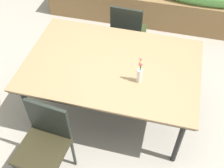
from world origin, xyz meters
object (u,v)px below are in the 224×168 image
Objects in this scene: dining_table at (112,67)px; planter_box at (155,0)px; chair_far_side at (128,31)px; chair_near_left at (45,141)px; flower_vase at (140,73)px.

dining_table is 1.94m from planter_box.
dining_table is 0.52× the size of planter_box.
chair_near_left is (-0.37, -1.75, 0.02)m from chair_far_side.
dining_table is at bearing -108.07° from chair_near_left.
flower_vase is at bearing -70.53° from chair_far_side.
chair_near_left is 3.07× the size of flower_vase.
dining_table is at bearing -96.20° from planter_box.
chair_far_side is (-0.01, 0.87, -0.19)m from dining_table.
flower_vase is at bearing -87.27° from planter_box.
flower_vase is (0.31, -0.17, 0.16)m from dining_table.
flower_vase is at bearing -128.74° from chair_near_left.
chair_far_side is 1.07m from planter_box.
dining_table is 1.93× the size of chair_far_side.
dining_table is at bearing 150.59° from flower_vase.
planter_box is at bearing 83.80° from dining_table.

